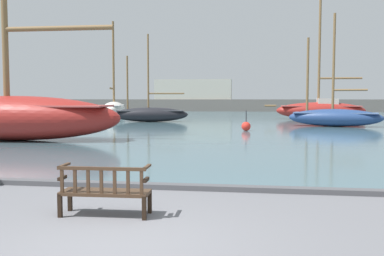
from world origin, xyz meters
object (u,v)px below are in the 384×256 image
object	(u,v)px
sailboat_nearest_starboard	(150,114)
channel_buoy	(246,126)
sailboat_distant_harbor	(335,116)
sailboat_nearest_port	(114,109)
sailboat_far_starboard	(321,109)
park_bench	(105,190)
sailboat_outer_starboard	(13,115)

from	to	relation	value
sailboat_nearest_starboard	channel_buoy	distance (m)	12.30
sailboat_distant_harbor	channel_buoy	size ratio (longest dim) A/B	6.34
sailboat_nearest_port	sailboat_nearest_starboard	distance (m)	10.20
sailboat_far_starboard	sailboat_distant_harbor	world-z (taller)	sailboat_far_starboard
sailboat_far_starboard	sailboat_nearest_port	xyz separation A→B (m)	(-21.22, 1.43, -0.07)
park_bench	sailboat_nearest_starboard	world-z (taller)	sailboat_nearest_starboard
park_bench	sailboat_far_starboard	size ratio (longest dim) A/B	0.13
park_bench	sailboat_far_starboard	distance (m)	36.44
sailboat_outer_starboard	sailboat_nearest_port	world-z (taller)	sailboat_outer_starboard
channel_buoy	sailboat_far_starboard	bearing A→B (deg)	66.53
channel_buoy	park_bench	bearing A→B (deg)	-96.38
sailboat_outer_starboard	sailboat_far_starboard	size ratio (longest dim) A/B	1.22
sailboat_outer_starboard	sailboat_nearest_starboard	xyz separation A→B (m)	(2.76, 16.54, -0.52)
park_bench	sailboat_distant_harbor	xyz separation A→B (m)	(8.41, 24.59, 0.35)
sailboat_outer_starboard	sailboat_nearest_starboard	bearing A→B (deg)	80.51
park_bench	sailboat_distant_harbor	bearing A→B (deg)	71.12
sailboat_outer_starboard	sailboat_distant_harbor	distance (m)	21.46
sailboat_nearest_port	sailboat_outer_starboard	bearing A→B (deg)	-82.54
park_bench	sailboat_nearest_port	bearing A→B (deg)	108.34
sailboat_far_starboard	sailboat_nearest_starboard	xyz separation A→B (m)	(-15.21, -6.80, -0.28)
sailboat_outer_starboard	sailboat_far_starboard	bearing A→B (deg)	52.40
sailboat_far_starboard	sailboat_nearest_port	world-z (taller)	sailboat_far_starboard
sailboat_far_starboard	sailboat_distant_harbor	xyz separation A→B (m)	(-0.64, -10.71, -0.25)
park_bench	channel_buoy	size ratio (longest dim) A/B	1.27
sailboat_distant_harbor	sailboat_nearest_starboard	distance (m)	15.09
sailboat_nearest_port	sailboat_nearest_starboard	world-z (taller)	sailboat_nearest_port
sailboat_nearest_port	sailboat_nearest_starboard	bearing A→B (deg)	-53.89
sailboat_far_starboard	sailboat_nearest_starboard	bearing A→B (deg)	-155.91
sailboat_outer_starboard	park_bench	bearing A→B (deg)	-53.22
sailboat_far_starboard	sailboat_nearest_starboard	size ratio (longest dim) A/B	1.66
sailboat_far_starboard	sailboat_distant_harbor	size ratio (longest dim) A/B	1.54
sailboat_far_starboard	sailboat_nearest_port	size ratio (longest dim) A/B	1.22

